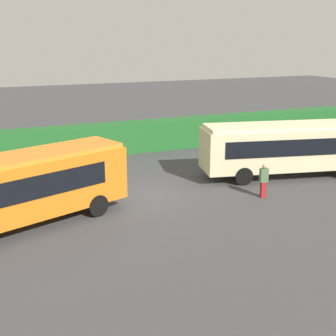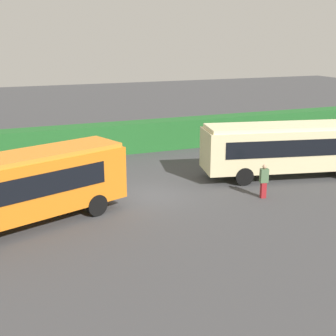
{
  "view_description": "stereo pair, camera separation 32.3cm",
  "coord_description": "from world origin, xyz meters",
  "views": [
    {
      "loc": [
        -7.51,
        -20.46,
        7.78
      ],
      "look_at": [
        0.94,
        -0.17,
        1.43
      ],
      "focal_mm": 48.65,
      "sensor_mm": 36.0,
      "label": 1
    },
    {
      "loc": [
        -7.21,
        -20.58,
        7.78
      ],
      "look_at": [
        0.94,
        -0.17,
        1.43
      ],
      "focal_mm": 48.65,
      "sensor_mm": 36.0,
      "label": 2
    }
  ],
  "objects": [
    {
      "name": "ground_plane",
      "position": [
        0.0,
        0.0,
        0.0
      ],
      "size": [
        115.45,
        115.45,
        0.0
      ],
      "primitive_type": "plane",
      "color": "#424244"
    },
    {
      "name": "bus_cream",
      "position": [
        8.69,
        0.22,
        1.77
      ],
      "size": [
        10.47,
        4.62,
        3.06
      ],
      "rotation": [
        0.0,
        0.0,
        -0.22
      ],
      "color": "beige",
      "rests_on": "ground_plane"
    },
    {
      "name": "hedge_row",
      "position": [
        0.0,
        9.34,
        1.03
      ],
      "size": [
        69.72,
        1.63,
        2.06
      ],
      "primitive_type": "cube",
      "color": "#226328",
      "rests_on": "ground_plane"
    },
    {
      "name": "bus_orange",
      "position": [
        -5.92,
        -1.49,
        1.81
      ],
      "size": [
        8.81,
        5.09,
        3.14
      ],
      "rotation": [
        0.0,
        0.0,
        0.35
      ],
      "color": "orange",
      "rests_on": "ground_plane"
    },
    {
      "name": "person_right",
      "position": [
        5.21,
        -2.33,
        0.92
      ],
      "size": [
        0.44,
        0.34,
        1.73
      ],
      "rotation": [
        0.0,
        0.0,
        1.37
      ],
      "color": "maroon",
      "rests_on": "ground_plane"
    }
  ]
}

